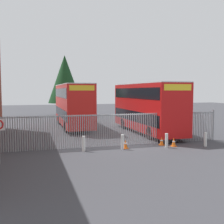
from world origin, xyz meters
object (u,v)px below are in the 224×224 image
double_decker_bus_near_gate (146,106)px  traffic_cone_mid_forecourt (162,141)px  bollard_center_front (122,142)px  traffic_cone_by_gate (174,142)px  bollard_far_right (205,139)px  traffic_cone_near_kerb (125,144)px  double_decker_bus_behind_fence_left (73,104)px  bollard_near_right (166,141)px  bollard_near_left (84,144)px

double_decker_bus_near_gate → traffic_cone_mid_forecourt: size_ratio=18.32×
bollard_center_front → traffic_cone_by_gate: bearing=-1.8°
bollard_far_right → traffic_cone_mid_forecourt: 2.92m
bollard_far_right → traffic_cone_by_gate: bollard_far_right is taller
bollard_center_front → bollard_far_right: size_ratio=1.00×
double_decker_bus_near_gate → traffic_cone_near_kerb: bearing=-124.5°
double_decker_bus_near_gate → traffic_cone_by_gate: (-0.63, -6.09, -2.13)m
traffic_cone_by_gate → double_decker_bus_behind_fence_left: bearing=113.6°
double_decker_bus_behind_fence_left → traffic_cone_near_kerb: bearing=-81.3°
bollard_near_right → traffic_cone_near_kerb: 2.75m
bollard_near_right → bollard_far_right: 2.75m
bollard_center_front → double_decker_bus_near_gate: bearing=54.5°
double_decker_bus_near_gate → double_decker_bus_behind_fence_left: bearing=135.6°
double_decker_bus_near_gate → traffic_cone_by_gate: double_decker_bus_near_gate is taller
traffic_cone_mid_forecourt → bollard_near_left: bearing=-176.4°
traffic_cone_by_gate → traffic_cone_near_kerb: 3.37m
traffic_cone_by_gate → traffic_cone_near_kerb: (-3.36, 0.28, 0.00)m
double_decker_bus_behind_fence_left → bollard_center_front: bearing=-82.7°
bollard_near_right → traffic_cone_near_kerb: bollard_near_right is taller
bollard_center_front → bollard_near_right: bearing=-6.1°
traffic_cone_mid_forecourt → traffic_cone_near_kerb: bearing=-173.1°
traffic_cone_by_gate → traffic_cone_mid_forecourt: size_ratio=1.00×
double_decker_bus_behind_fence_left → traffic_cone_mid_forecourt: size_ratio=18.32×
double_decker_bus_near_gate → double_decker_bus_behind_fence_left: (-5.74, 5.62, 0.00)m
bollard_far_right → traffic_cone_near_kerb: 5.50m
bollard_near_right → traffic_cone_near_kerb: (-2.70, 0.49, -0.19)m
double_decker_bus_behind_fence_left → traffic_cone_mid_forecourt: double_decker_bus_behind_fence_left is taller
double_decker_bus_near_gate → traffic_cone_near_kerb: double_decker_bus_near_gate is taller
bollard_near_right → traffic_cone_mid_forecourt: bollard_near_right is taller
bollard_far_right → traffic_cone_near_kerb: bollard_far_right is taller
bollard_near_left → bollard_far_right: (8.18, -0.84, 0.00)m
bollard_center_front → traffic_cone_by_gate: (3.62, -0.11, -0.19)m
traffic_cone_by_gate → traffic_cone_near_kerb: size_ratio=1.00×
double_decker_bus_near_gate → traffic_cone_mid_forecourt: (-1.23, -5.47, -2.13)m
bollard_center_front → bollard_far_right: (5.70, -0.68, 0.00)m
traffic_cone_by_gate → traffic_cone_near_kerb: same height
bollard_far_right → traffic_cone_by_gate: 2.16m
double_decker_bus_behind_fence_left → bollard_near_left: bearing=-95.0°
traffic_cone_by_gate → bollard_near_left: bearing=177.5°
bollard_center_front → bollard_near_right: same height
traffic_cone_near_kerb → traffic_cone_mid_forecourt: bearing=6.9°
bollard_near_right → traffic_cone_by_gate: bollard_near_right is taller
double_decker_bus_near_gate → bollard_far_right: 7.08m
traffic_cone_mid_forecourt → bollard_far_right: bearing=-23.9°
double_decker_bus_behind_fence_left → traffic_cone_by_gate: (5.10, -11.71, -2.13)m
bollard_near_left → bollard_far_right: bearing=-5.8°
double_decker_bus_behind_fence_left → double_decker_bus_near_gate: bearing=-44.4°
double_decker_bus_near_gate → bollard_near_right: bearing=-101.6°
bollard_near_right → bollard_far_right: same height
double_decker_bus_near_gate → traffic_cone_near_kerb: size_ratio=18.32×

